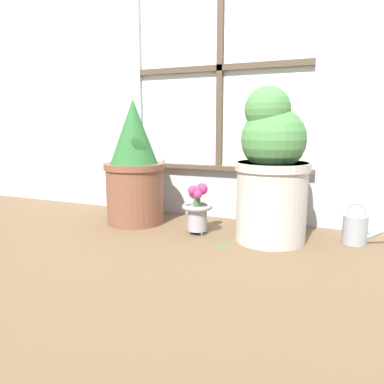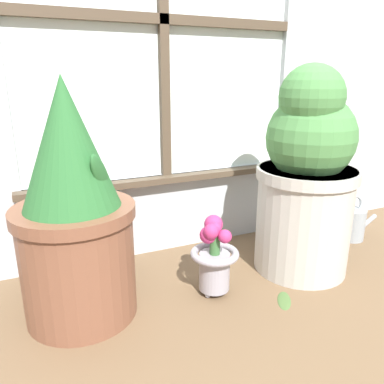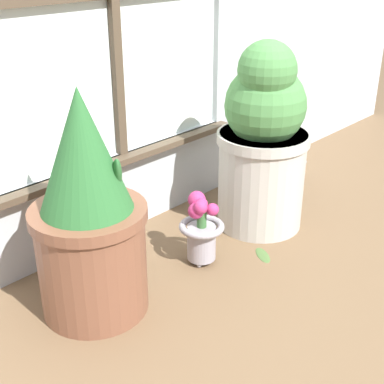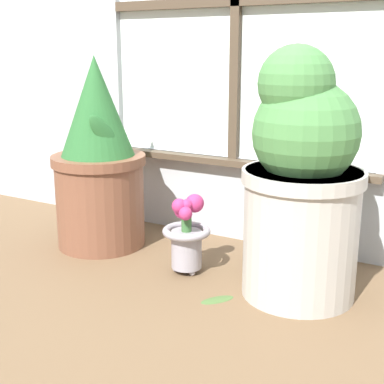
{
  "view_description": "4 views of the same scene",
  "coord_description": "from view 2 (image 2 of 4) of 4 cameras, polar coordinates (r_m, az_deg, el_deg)",
  "views": [
    {
      "loc": [
        0.77,
        -1.62,
        0.57
      ],
      "look_at": [
        -0.02,
        0.19,
        0.22
      ],
      "focal_mm": 35.0,
      "sensor_mm": 36.0,
      "label": 1
    },
    {
      "loc": [
        -0.51,
        -0.83,
        0.71
      ],
      "look_at": [
        -0.04,
        0.22,
        0.36
      ],
      "focal_mm": 35.0,
      "sensor_mm": 36.0,
      "label": 2
    },
    {
      "loc": [
        -1.22,
        -0.94,
        1.07
      ],
      "look_at": [
        -0.01,
        0.19,
        0.29
      ],
      "focal_mm": 50.0,
      "sensor_mm": 36.0,
      "label": 3
    },
    {
      "loc": [
        0.89,
        -1.29,
        0.74
      ],
      "look_at": [
        0.0,
        0.24,
        0.27
      ],
      "focal_mm": 50.0,
      "sensor_mm": 36.0,
      "label": 4
    }
  ],
  "objects": [
    {
      "name": "flower_vase",
      "position": [
        1.27,
        3.38,
        -9.76
      ],
      "size": [
        0.16,
        0.16,
        0.27
      ],
      "color": "#99939E",
      "rests_on": "ground_plane"
    },
    {
      "name": "potted_plant_right",
      "position": [
        1.42,
        17.04,
        2.08
      ],
      "size": [
        0.37,
        0.37,
        0.76
      ],
      "color": "#B7B2A8",
      "rests_on": "ground_plane"
    },
    {
      "name": "ground_plane",
      "position": [
        1.2,
        6.43,
        -19.22
      ],
      "size": [
        10.0,
        10.0,
        0.0
      ],
      "primitive_type": "plane",
      "color": "brown"
    },
    {
      "name": "watering_can",
      "position": [
        1.85,
        23.21,
        -4.39
      ],
      "size": [
        0.21,
        0.12,
        0.21
      ],
      "color": "gray",
      "rests_on": "ground_plane"
    },
    {
      "name": "potted_plant_left",
      "position": [
        1.14,
        -17.5,
        -3.37
      ],
      "size": [
        0.36,
        0.36,
        0.72
      ],
      "color": "brown",
      "rests_on": "ground_plane"
    },
    {
      "name": "fallen_leaf",
      "position": [
        1.33,
        13.87,
        -15.63
      ],
      "size": [
        0.1,
        0.12,
        0.01
      ],
      "color": "#476633",
      "rests_on": "ground_plane"
    }
  ]
}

